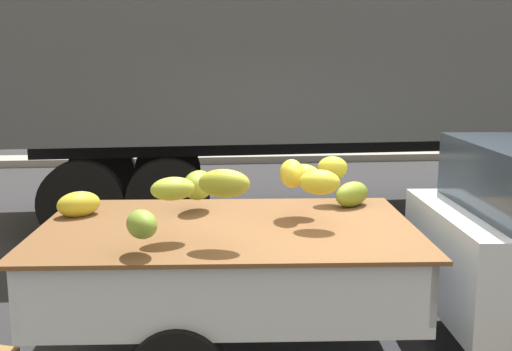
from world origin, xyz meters
name	(u,v)px	position (x,y,z in m)	size (l,w,h in m)	color
ground	(356,350)	(0.00, 0.00, 0.00)	(220.00, 220.00, 0.00)	#28282B
curb_strip	(249,158)	(0.00, 9.55, 0.08)	(80.00, 0.80, 0.16)	gray
pickup_truck	(483,248)	(0.93, -0.17, 0.88)	(5.08, 2.09, 1.70)	silver
semi_trailer	(402,45)	(1.86, 4.57, 2.54)	(12.09, 3.03, 3.95)	#4C5156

